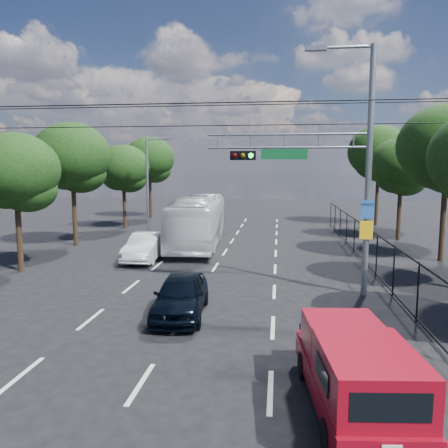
% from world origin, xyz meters
% --- Properties ---
extents(ground, '(120.00, 120.00, 0.00)m').
position_xyz_m(ground, '(0.00, 0.00, 0.00)').
color(ground, black).
rests_on(ground, ground).
extents(lane_markings, '(6.12, 38.00, 0.01)m').
position_xyz_m(lane_markings, '(-0.00, 14.00, 0.01)').
color(lane_markings, beige).
rests_on(lane_markings, ground).
extents(signal_mast, '(6.43, 0.39, 9.50)m').
position_xyz_m(signal_mast, '(5.28, 7.99, 5.24)').
color(signal_mast, slate).
rests_on(signal_mast, ground).
extents(streetlight_left, '(2.09, 0.22, 7.08)m').
position_xyz_m(streetlight_left, '(-6.33, 22.00, 3.94)').
color(streetlight_left, slate).
rests_on(streetlight_left, ground).
extents(utility_wires, '(22.00, 5.04, 0.74)m').
position_xyz_m(utility_wires, '(0.00, 8.83, 7.23)').
color(utility_wires, black).
rests_on(utility_wires, ground).
extents(fence_right, '(0.06, 34.03, 2.00)m').
position_xyz_m(fence_right, '(7.60, 12.17, 1.03)').
color(fence_right, black).
rests_on(fence_right, ground).
extents(tree_right_c, '(5.10, 5.10, 8.29)m').
position_xyz_m(tree_right_c, '(11.82, 15.02, 5.73)').
color(tree_right_c, black).
rests_on(tree_right_c, ground).
extents(tree_right_d, '(4.32, 4.32, 7.02)m').
position_xyz_m(tree_right_d, '(11.42, 22.02, 4.85)').
color(tree_right_d, black).
rests_on(tree_right_d, ground).
extents(tree_right_e, '(5.28, 5.28, 8.58)m').
position_xyz_m(tree_right_e, '(11.62, 30.02, 5.94)').
color(tree_right_e, black).
rests_on(tree_right_e, ground).
extents(tree_left_b, '(4.08, 4.08, 6.63)m').
position_xyz_m(tree_left_b, '(-9.18, 10.02, 4.58)').
color(tree_left_b, black).
rests_on(tree_left_b, ground).
extents(tree_left_c, '(4.80, 4.80, 7.80)m').
position_xyz_m(tree_left_c, '(-9.78, 17.02, 5.40)').
color(tree_left_c, black).
rests_on(tree_left_c, ground).
extents(tree_left_d, '(4.20, 4.20, 6.83)m').
position_xyz_m(tree_left_d, '(-9.38, 25.02, 4.72)').
color(tree_left_d, black).
rests_on(tree_left_d, ground).
extents(tree_left_e, '(4.92, 4.92, 7.99)m').
position_xyz_m(tree_left_e, '(-9.58, 33.02, 5.53)').
color(tree_left_e, black).
rests_on(tree_left_e, ground).
extents(red_pickup, '(2.14, 4.79, 1.73)m').
position_xyz_m(red_pickup, '(4.69, -0.63, 0.92)').
color(red_pickup, black).
rests_on(red_pickup, ground).
extents(navy_hatchback, '(1.93, 4.20, 1.40)m').
position_xyz_m(navy_hatchback, '(-0.12, 4.78, 0.70)').
color(navy_hatchback, black).
rests_on(navy_hatchback, ground).
extents(white_bus, '(3.32, 11.39, 3.13)m').
position_xyz_m(white_bus, '(-2.00, 18.27, 1.57)').
color(white_bus, silver).
rests_on(white_bus, ground).
extents(white_van, '(1.63, 4.44, 1.45)m').
position_xyz_m(white_van, '(-4.00, 13.34, 0.73)').
color(white_van, silver).
rests_on(white_van, ground).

